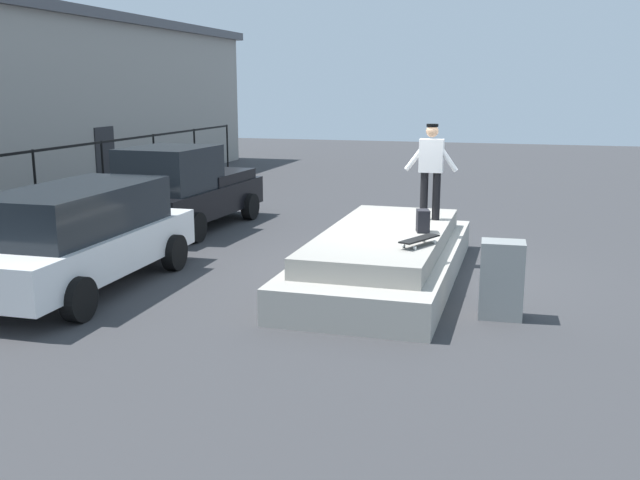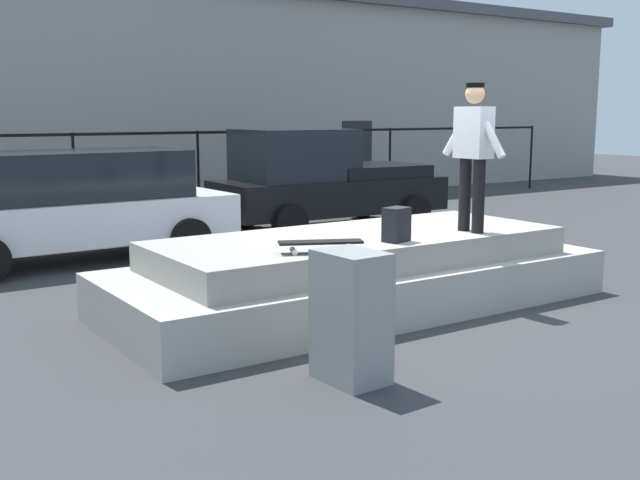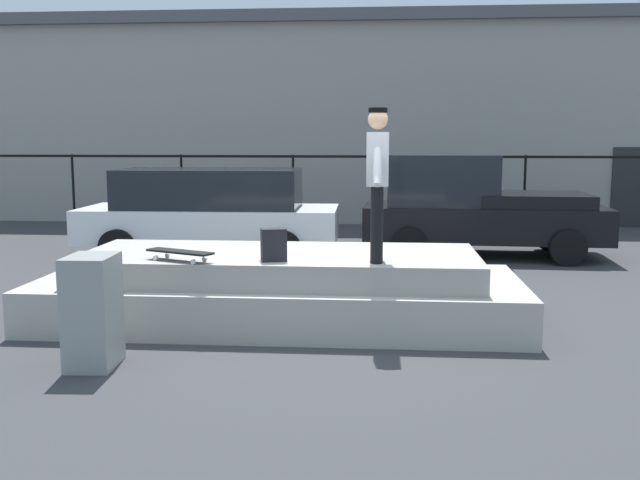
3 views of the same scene
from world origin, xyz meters
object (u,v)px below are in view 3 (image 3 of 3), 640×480
object	(u,v)px
car_white_hatchback_near	(210,211)
utility_box	(93,311)
skateboarder	(377,174)
skateboard	(180,252)
car_black_pickup_mid	(474,207)
backpack	(274,245)

from	to	relation	value
car_white_hatchback_near	utility_box	bearing A→B (deg)	-86.74
skateboarder	skateboard	bearing A→B (deg)	-176.22
utility_box	skateboarder	bearing A→B (deg)	23.97
skateboard	car_black_pickup_mid	world-z (taller)	car_black_pickup_mid
backpack	utility_box	bearing A→B (deg)	-155.30
skateboard	car_white_hatchback_near	size ratio (longest dim) A/B	0.18
skateboarder	car_white_hatchback_near	world-z (taller)	skateboarder
skateboard	backpack	world-z (taller)	backpack
skateboarder	backpack	world-z (taller)	skateboarder
skateboarder	car_black_pickup_mid	size ratio (longest dim) A/B	0.38
skateboarder	utility_box	size ratio (longest dim) A/B	1.55
backpack	utility_box	xyz separation A→B (m)	(-1.59, -1.35, -0.48)
skateboard	car_black_pickup_mid	bearing A→B (deg)	55.90
car_white_hatchback_near	car_black_pickup_mid	distance (m)	4.97
skateboarder	car_white_hatchback_near	bearing A→B (deg)	121.15
skateboarder	utility_box	xyz separation A→B (m)	(-2.75, -1.39, -1.29)
skateboarder	car_white_hatchback_near	distance (m)	6.12
car_black_pickup_mid	skateboard	bearing A→B (deg)	-124.10
skateboarder	car_black_pickup_mid	xyz separation A→B (m)	(1.80, 5.79, -0.90)
car_white_hatchback_near	utility_box	size ratio (longest dim) A/B	4.33
skateboarder	utility_box	bearing A→B (deg)	-153.16
skateboarder	skateboard	size ratio (longest dim) A/B	2.02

